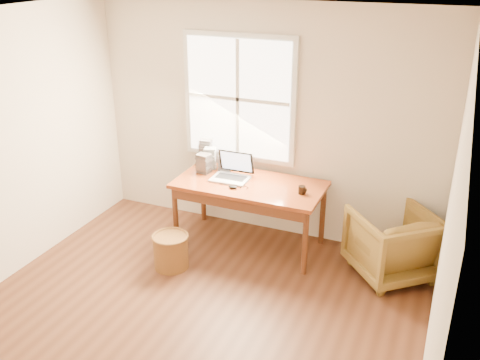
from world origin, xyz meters
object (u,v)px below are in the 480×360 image
Objects in this scene: desk at (250,185)px; cd_stack_a at (210,158)px; coffee_mug at (302,190)px; laptop at (230,168)px; armchair at (393,244)px; wicker_stool at (171,252)px.

cd_stack_a reaches higher than desk.
cd_stack_a is at bearing -172.77° from coffee_mug.
laptop is at bearing -32.68° from cd_stack_a.
cd_stack_a is (-0.57, 0.21, 0.15)m from desk.
armchair is (1.55, 0.00, -0.38)m from desk.
cd_stack_a is at bearing -46.11° from armchair.
coffee_mug is (-0.95, -0.04, 0.44)m from armchair.
coffee_mug is at bearing 31.21° from wicker_stool.
wicker_stool is 1.50m from coffee_mug.
desk is 0.28m from laptop.
desk is 2.08× the size of armchair.
desk is 4.49× the size of wicker_stool.
wicker_stool is 1.42× the size of cd_stack_a.
desk is 0.60m from coffee_mug.
cd_stack_a reaches higher than coffee_mug.
cd_stack_a is (-0.00, 0.97, 0.70)m from wicker_stool.
coffee_mug is at bearing -4.29° from desk.
wicker_stool is 4.28× the size of coffee_mug.
coffee_mug is at bearing -12.46° from cd_stack_a.
cd_stack_a is at bearing 146.40° from laptop.
laptop is 4.91× the size of coffee_mug.
wicker_stool is (-0.57, -0.75, -0.55)m from desk.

